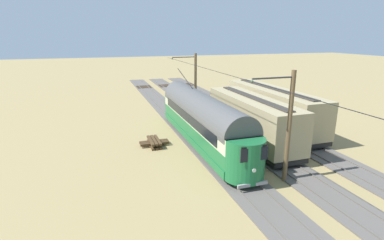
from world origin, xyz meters
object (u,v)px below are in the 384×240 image
object	(u,v)px
catenary_pole_mid_near	(288,126)
spare_tie_stack	(154,142)
catenary_pole_foreground	(195,83)
vintage_streetcar	(201,118)
coach_far_siding	(272,107)
coach_adjacent	(251,119)
track_end_bumper	(219,99)

from	to	relation	value
catenary_pole_mid_near	spare_tie_stack	world-z (taller)	catenary_pole_mid_near
catenary_pole_foreground	catenary_pole_mid_near	distance (m)	17.53
vintage_streetcar	coach_far_siding	world-z (taller)	vintage_streetcar
coach_adjacent	track_end_bumper	distance (m)	16.87
vintage_streetcar	coach_far_siding	size ratio (longest dim) A/B	1.31
catenary_pole_mid_near	track_end_bumper	distance (m)	24.00
coach_adjacent	coach_far_siding	size ratio (longest dim) A/B	0.85
spare_tie_stack	track_end_bumper	bearing A→B (deg)	-129.78
spare_tie_stack	coach_adjacent	bearing A→B (deg)	166.39
track_end_bumper	coach_far_siding	bearing A→B (deg)	89.98
coach_adjacent	catenary_pole_mid_near	world-z (taller)	catenary_pole_mid_near
vintage_streetcar	spare_tie_stack	xyz separation A→B (m)	(3.93, -0.69, -1.99)
coach_far_siding	track_end_bumper	bearing A→B (deg)	-90.02
coach_adjacent	coach_far_siding	distance (m)	5.14
coach_adjacent	coach_far_siding	bearing A→B (deg)	-141.31
coach_far_siding	catenary_pole_mid_near	size ratio (longest dim) A/B	1.95
catenary_pole_mid_near	track_end_bumper	size ratio (longest dim) A/B	3.88
vintage_streetcar	coach_far_siding	distance (m)	8.27
catenary_pole_mid_near	spare_tie_stack	size ratio (longest dim) A/B	2.91
coach_adjacent	catenary_pole_mid_near	xyz separation A→B (m)	(1.42, 6.86, 1.49)
vintage_streetcar	catenary_pole_mid_near	distance (m)	8.62
catenary_pole_foreground	catenary_pole_mid_near	xyz separation A→B (m)	(0.00, 17.53, 0.00)
coach_far_siding	track_end_bumper	world-z (taller)	coach_far_siding
coach_far_siding	vintage_streetcar	bearing A→B (deg)	13.81
catenary_pole_foreground	vintage_streetcar	bearing A→B (deg)	74.57
vintage_streetcar	catenary_pole_foreground	xyz separation A→B (m)	(-2.60, -9.44, 1.40)
spare_tie_stack	track_end_bumper	world-z (taller)	track_end_bumper
catenary_pole_foreground	catenary_pole_mid_near	world-z (taller)	same
vintage_streetcar	catenary_pole_mid_near	xyz separation A→B (m)	(-2.60, 8.09, 1.40)
coach_adjacent	catenary_pole_mid_near	distance (m)	7.16
coach_adjacent	spare_tie_stack	distance (m)	8.40
catenary_pole_foreground	spare_tie_stack	world-z (taller)	catenary_pole_foreground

